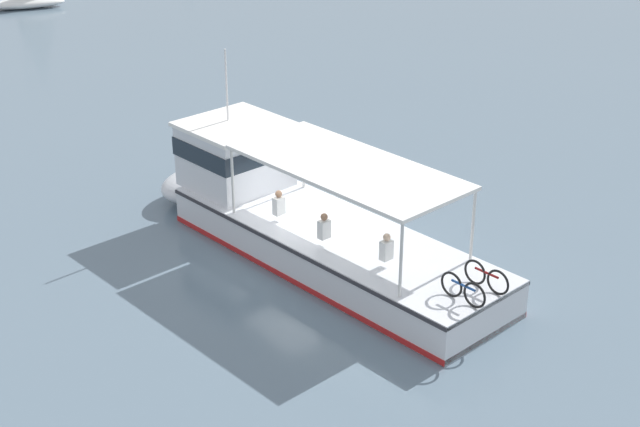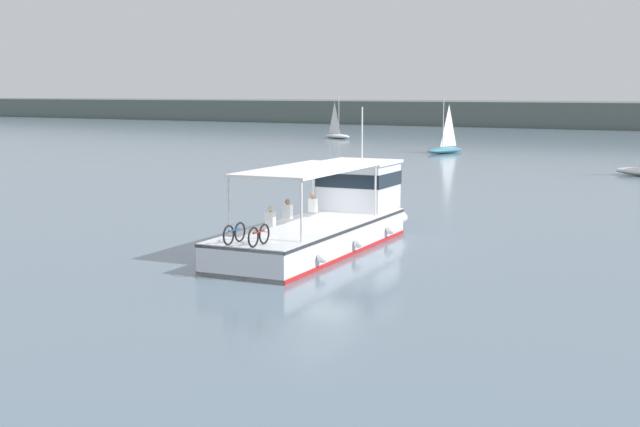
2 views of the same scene
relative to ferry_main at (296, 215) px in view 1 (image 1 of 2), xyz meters
The scene contains 2 objects.
ground_plane 1.06m from the ferry_main, 115.38° to the right, with size 400.00×400.00×0.00m, color slate.
ferry_main is the anchor object (origin of this frame).
Camera 1 is at (-13.68, -19.42, 12.39)m, focal length 51.41 mm.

